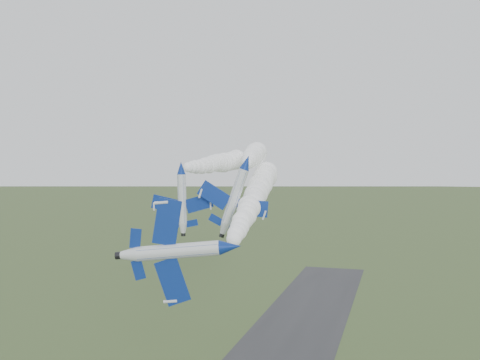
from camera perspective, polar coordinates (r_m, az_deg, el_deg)
name	(u,v)px	position (r m, az deg, el deg)	size (l,w,h in m)	color
jet_lead	(231,247)	(57.55, -1.01, -7.15)	(4.66, 13.69, 11.35)	silver
smoke_trail_jet_lead	(256,194)	(99.32, 1.71, -1.49)	(5.52, 78.15, 5.52)	white
jet_pair_left	(181,168)	(89.04, -6.32, 1.30)	(10.50, 12.44, 3.07)	silver
smoke_trail_jet_pair_left	(218,163)	(121.23, -2.38, 1.82)	(5.27, 60.17, 5.27)	white
jet_pair_right	(246,162)	(86.04, 0.69, 1.90)	(11.31, 13.94, 4.58)	silver
smoke_trail_jet_pair_right	(253,156)	(118.85, 1.42, 2.56)	(5.46, 58.66, 5.46)	white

